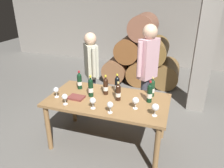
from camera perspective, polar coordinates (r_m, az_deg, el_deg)
ground_plane at (r=3.44m, az=-1.08°, el=-15.33°), size 14.00×14.00×0.00m
cellar_back_wall at (r=6.83m, az=11.00°, el=16.76°), size 10.00×0.24×2.80m
barrel_stack at (r=5.41m, az=8.01°, el=7.28°), size 1.86×0.90×1.69m
stone_pillar at (r=4.23m, az=23.63°, el=9.89°), size 0.32×0.32×2.60m
dining_table at (r=3.07m, az=-1.17°, el=-5.56°), size 1.70×0.90×0.76m
wine_bottle_0 at (r=3.11m, az=10.69°, el=-1.03°), size 0.07×0.07×0.29m
wine_bottle_1 at (r=3.17m, az=1.37°, el=-0.13°), size 0.07×0.07×0.29m
wine_bottle_2 at (r=2.95m, az=1.66°, el=-2.21°), size 0.07×0.07×0.28m
wine_bottle_3 at (r=3.33m, az=-8.68°, el=0.78°), size 0.07×0.07×0.29m
wine_bottle_4 at (r=2.94m, az=10.02°, el=-2.38°), size 0.07×0.07×0.31m
wine_bottle_5 at (r=3.06m, az=-5.70°, el=-0.94°), size 0.07×0.07×0.32m
wine_bottle_6 at (r=3.11m, az=-1.71°, el=-0.57°), size 0.07×0.07×0.30m
wine_glass_0 at (r=3.14m, az=-14.74°, el=-1.62°), size 0.08×0.08×0.15m
wine_glass_1 at (r=2.64m, az=11.49°, el=-6.17°), size 0.09×0.09×0.16m
wine_glass_2 at (r=2.91m, az=-12.52°, el=-3.43°), size 0.08×0.08×0.15m
wine_glass_3 at (r=2.65m, az=-0.52°, el=-5.66°), size 0.08×0.08×0.15m
wine_glass_4 at (r=2.75m, az=-5.16°, el=-4.52°), size 0.08×0.08×0.16m
wine_glass_5 at (r=2.75m, az=6.33°, el=-4.47°), size 0.09×0.09×0.16m
tasting_notebook at (r=3.08m, az=-9.51°, el=-3.55°), size 0.23×0.17×0.03m
sommelier_presenting at (r=3.49m, az=9.50°, el=4.57°), size 0.31×0.44×1.72m
taster_seated_left at (r=3.76m, az=-5.52°, el=4.23°), size 0.34×0.41×1.54m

